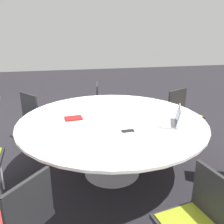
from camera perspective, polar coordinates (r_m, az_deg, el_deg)
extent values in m
plane|color=black|center=(3.38, 0.00, -13.53)|extent=(16.00, 16.00, 0.00)
cylinder|color=#B7B7BC|center=(3.38, 0.00, -13.39)|extent=(0.71, 0.71, 0.02)
cylinder|color=#B7B7BC|center=(3.20, 0.00, -8.04)|extent=(0.14, 0.14, 0.69)
cylinder|color=white|center=(3.05, 0.00, -2.04)|extent=(2.27, 2.27, 0.03)
cube|color=#262628|center=(4.19, 16.49, -1.16)|extent=(0.57, 0.58, 0.04)
cube|color=gold|center=(4.19, 16.53, -0.83)|extent=(0.50, 0.51, 0.01)
cube|color=#262628|center=(4.23, 14.66, 2.35)|extent=(0.22, 0.39, 0.40)
cylinder|color=silver|center=(4.41, 17.61, -3.34)|extent=(0.02, 0.02, 0.40)
cylinder|color=silver|center=(4.14, 14.72, -4.58)|extent=(0.02, 0.02, 0.40)
cube|color=#262628|center=(4.57, -0.88, 1.36)|extent=(0.50, 0.48, 0.04)
cube|color=#E04C1E|center=(4.56, -0.88, 1.67)|extent=(0.44, 0.42, 0.01)
cube|color=#262628|center=(4.51, -3.37, 3.98)|extent=(0.42, 0.09, 0.40)
cylinder|color=silver|center=(4.81, -0.93, -0.48)|extent=(0.02, 0.02, 0.40)
cylinder|color=silver|center=(4.48, -0.79, -2.06)|extent=(0.02, 0.02, 0.40)
cube|color=#262628|center=(4.23, -15.84, -0.95)|extent=(0.61, 0.60, 0.04)
cube|color=#E04C1E|center=(4.22, -15.87, -0.62)|extent=(0.53, 0.53, 0.01)
cube|color=#262628|center=(4.06, -18.37, 1.24)|extent=(0.34, 0.29, 0.40)
cylinder|color=silver|center=(4.45, -16.90, -3.09)|extent=(0.02, 0.02, 0.40)
cylinder|color=silver|center=(4.17, -14.14, -4.37)|extent=(0.02, 0.02, 0.40)
cylinder|color=silver|center=(3.23, -23.90, -12.91)|extent=(0.02, 0.02, 0.40)
cube|color=#262628|center=(2.22, -21.37, -21.92)|extent=(0.61, 0.61, 0.04)
cube|color=red|center=(2.20, -21.46, -21.41)|extent=(0.53, 0.53, 0.01)
cube|color=#262628|center=(1.96, -18.34, -19.49)|extent=(0.34, 0.30, 0.40)
cube|color=#262628|center=(2.07, 22.31, -17.55)|extent=(0.42, 0.11, 0.40)
cube|color=#99999E|center=(2.99, 12.75, -2.55)|extent=(0.38, 0.32, 0.02)
cube|color=#99999E|center=(2.95, 14.83, -0.73)|extent=(0.32, 0.17, 0.20)
cube|color=black|center=(2.95, 14.72, -0.73)|extent=(0.28, 0.15, 0.17)
cube|color=maroon|center=(3.10, -8.80, -1.41)|extent=(0.17, 0.23, 0.02)
cube|color=black|center=(2.73, 3.63, -4.32)|extent=(0.08, 0.14, 0.01)
cube|color=#661E56|center=(4.73, -7.39, -1.80)|extent=(0.36, 0.16, 0.28)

